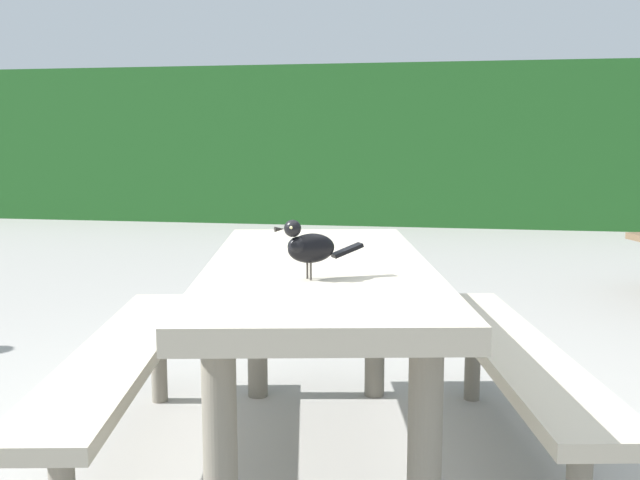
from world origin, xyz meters
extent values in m
cube|color=#235B23|center=(0.00, 8.39, 1.06)|extent=(28.00, 2.05, 2.13)
cube|color=#B2A893|center=(0.07, 0.22, 0.70)|extent=(1.09, 1.91, 0.07)
cylinder|color=slate|center=(-0.05, -0.52, 0.33)|extent=(0.09, 0.09, 0.67)
cylinder|color=slate|center=(0.47, -0.42, 0.33)|extent=(0.09, 0.09, 0.67)
cylinder|color=slate|center=(-0.33, 0.86, 0.33)|extent=(0.09, 0.09, 0.67)
cylinder|color=slate|center=(0.20, 0.96, 0.33)|extent=(0.09, 0.09, 0.67)
cube|color=#B2A893|center=(-0.62, 0.09, 0.41)|extent=(0.61, 1.73, 0.05)
cylinder|color=slate|center=(-0.74, 0.72, 0.20)|extent=(0.07, 0.07, 0.39)
cube|color=#B2A893|center=(0.76, 0.36, 0.41)|extent=(0.61, 1.73, 0.05)
cylinder|color=slate|center=(0.63, 0.99, 0.20)|extent=(0.07, 0.07, 0.39)
ellipsoid|color=black|center=(0.11, -0.10, 0.84)|extent=(0.16, 0.14, 0.09)
ellipsoid|color=black|center=(0.07, -0.12, 0.84)|extent=(0.09, 0.09, 0.06)
sphere|color=black|center=(0.06, -0.13, 0.90)|extent=(0.05, 0.05, 0.05)
sphere|color=#EAE08C|center=(0.06, -0.15, 0.90)|extent=(0.01, 0.01, 0.01)
sphere|color=#EAE08C|center=(0.04, -0.12, 0.90)|extent=(0.01, 0.01, 0.01)
cone|color=black|center=(0.02, -0.15, 0.90)|extent=(0.03, 0.03, 0.02)
cube|color=black|center=(0.21, -0.03, 0.82)|extent=(0.10, 0.08, 0.04)
cylinder|color=#47423D|center=(0.11, -0.12, 0.77)|extent=(0.01, 0.01, 0.05)
cylinder|color=#47423D|center=(0.09, -0.09, 0.77)|extent=(0.01, 0.01, 0.05)
camera|label=1|loc=(0.52, -2.24, 1.17)|focal=41.02mm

